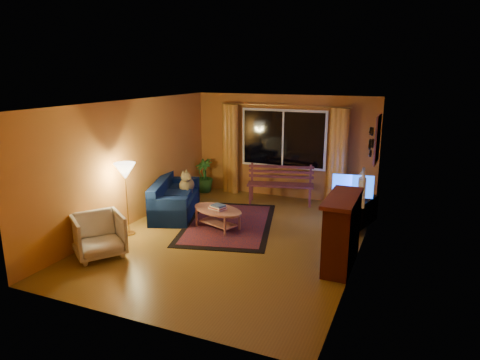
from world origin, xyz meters
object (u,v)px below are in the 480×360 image
at_px(sofa, 175,197).
at_px(floor_lamp, 127,200).
at_px(coffee_table, 218,219).
at_px(bench, 280,194).
at_px(tv_console, 356,213).
at_px(armchair, 98,233).

distance_m(sofa, floor_lamp, 1.45).
bearing_deg(coffee_table, bench, 73.24).
bearing_deg(bench, tv_console, -37.62).
height_order(floor_lamp, tv_console, floor_lamp).
bearing_deg(tv_console, coffee_table, -137.97).
bearing_deg(armchair, coffee_table, 2.28).
height_order(bench, floor_lamp, floor_lamp).
relative_size(sofa, tv_console, 1.48).
height_order(sofa, coffee_table, sofa).
bearing_deg(sofa, armchair, -111.22).
xyz_separation_m(sofa, floor_lamp, (-0.19, -1.40, 0.31)).
relative_size(armchair, tv_console, 0.64).
xyz_separation_m(armchair, floor_lamp, (-0.16, 1.00, 0.29)).
xyz_separation_m(bench, sofa, (-1.89, -1.58, 0.15)).
bearing_deg(armchair, floor_lamp, 45.18).
height_order(armchair, tv_console, armchair).
bearing_deg(floor_lamp, tv_console, 29.09).
height_order(bench, tv_console, tv_console).
distance_m(bench, armchair, 4.42).
height_order(floor_lamp, coffee_table, floor_lamp).
height_order(sofa, armchair, armchair).
bearing_deg(bench, sofa, -154.30).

